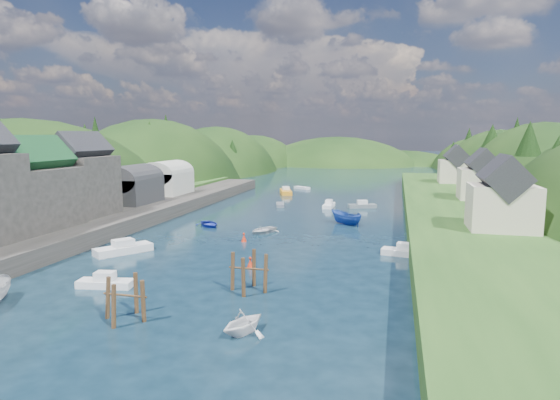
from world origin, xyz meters
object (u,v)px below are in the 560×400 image
(channel_buoy_near, at_px, (250,263))
(channel_buoy_far, at_px, (244,238))
(piling_cluster_near, at_px, (125,303))
(piling_cluster_far, at_px, (249,275))

(channel_buoy_near, xyz_separation_m, channel_buoy_far, (-4.17, 10.56, 0.00))
(piling_cluster_near, height_order, channel_buoy_far, piling_cluster_near)
(channel_buoy_far, bearing_deg, channel_buoy_near, -68.45)
(piling_cluster_far, distance_m, channel_buoy_far, 18.31)
(piling_cluster_far, bearing_deg, channel_buoy_near, 106.78)
(piling_cluster_near, relative_size, channel_buoy_near, 3.28)
(piling_cluster_near, distance_m, channel_buoy_near, 15.27)
(piling_cluster_far, bearing_deg, channel_buoy_far, 109.74)
(channel_buoy_near, bearing_deg, channel_buoy_far, 111.55)
(piling_cluster_near, bearing_deg, channel_buoy_near, 72.70)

